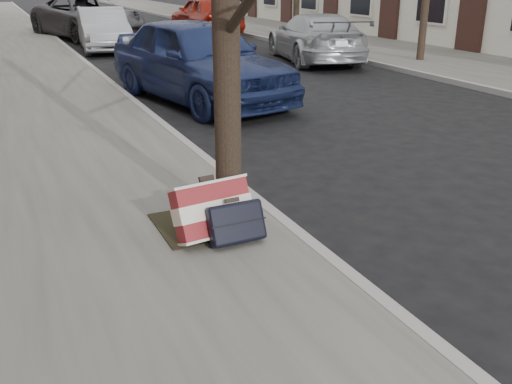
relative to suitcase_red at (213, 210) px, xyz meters
name	(u,v)px	position (x,y,z in m)	size (l,w,h in m)	color
ground	(452,247)	(2.01, -0.89, -0.39)	(120.00, 120.00, 0.00)	black
far_sidewalk	(327,40)	(9.81, 14.11, -0.33)	(4.00, 70.00, 0.12)	slate
dirt_patch	(203,223)	(0.01, 0.31, -0.26)	(0.85, 0.85, 0.01)	black
suitcase_red	(213,210)	(0.00, 0.00, 0.00)	(0.69, 0.19, 0.50)	maroon
suitcase_navy	(236,222)	(0.14, -0.19, -0.07)	(0.51, 0.16, 0.36)	black
car_near_front	(199,60)	(2.04, 6.14, 0.42)	(1.90, 4.72, 1.61)	navy
car_near_mid	(103,29)	(1.85, 14.82, 0.27)	(1.40, 4.03, 1.33)	#9EA2A6
car_near_back	(87,17)	(2.03, 18.83, 0.40)	(2.61, 5.67, 1.58)	#3A393D
car_far_front	(315,38)	(6.78, 9.86, 0.28)	(1.86, 4.58, 1.33)	#9EA1A5
car_far_back	(205,15)	(6.56, 18.22, 0.38)	(1.82, 4.53, 1.54)	maroon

